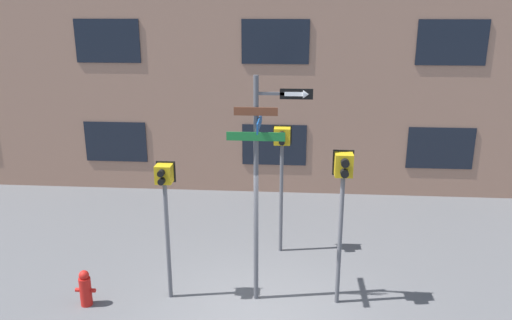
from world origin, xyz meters
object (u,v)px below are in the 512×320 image
object	(u,v)px
pedestrian_signal_left	(165,196)
fire_hydrant	(85,288)
street_sign_pole	(260,170)
pedestrian_signal_across	(282,155)
pedestrian_signal_right	(343,187)

from	to	relation	value
pedestrian_signal_left	fire_hydrant	world-z (taller)	pedestrian_signal_left
street_sign_pole	pedestrian_signal_across	xyz separation A→B (m)	(0.33, 2.02, -0.29)
fire_hydrant	street_sign_pole	bearing A→B (deg)	8.20
fire_hydrant	pedestrian_signal_across	bearing A→B (deg)	34.92
pedestrian_signal_left	fire_hydrant	distance (m)	2.32
pedestrian_signal_left	pedestrian_signal_across	bearing A→B (deg)	45.51
pedestrian_signal_right	pedestrian_signal_across	distance (m)	2.33
pedestrian_signal_left	pedestrian_signal_right	xyz separation A→B (m)	(3.18, 0.05, 0.24)
pedestrian_signal_left	fire_hydrant	xyz separation A→B (m)	(-1.50, -0.39, -1.72)
fire_hydrant	pedestrian_signal_left	bearing A→B (deg)	14.62
pedestrian_signal_left	fire_hydrant	size ratio (longest dim) A/B	3.78
street_sign_pole	fire_hydrant	size ratio (longest dim) A/B	5.99
pedestrian_signal_left	pedestrian_signal_across	xyz separation A→B (m)	(2.05, 2.09, 0.23)
pedestrian_signal_across	fire_hydrant	size ratio (longest dim) A/B	4.10
pedestrian_signal_right	pedestrian_signal_across	bearing A→B (deg)	118.98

